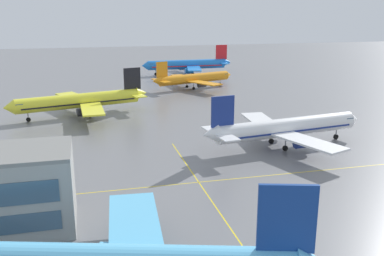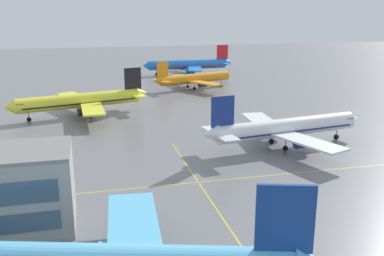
% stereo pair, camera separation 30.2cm
% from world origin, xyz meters
% --- Properties ---
extents(airliner_second_row, '(37.48, 32.02, 11.66)m').
position_xyz_m(airliner_second_row, '(22.09, 48.46, 3.98)').
color(airliner_second_row, white).
rests_on(airliner_second_row, ground).
extents(airliner_third_row, '(37.60, 32.00, 11.82)m').
position_xyz_m(airliner_third_row, '(-18.33, 86.07, 4.04)').
color(airliner_third_row, yellow).
rests_on(airliner_third_row, ground).
extents(airliner_far_left_stand, '(32.24, 27.57, 10.27)m').
position_xyz_m(airliner_far_left_stand, '(20.48, 118.57, 3.51)').
color(airliner_far_left_stand, orange).
rests_on(airliner_far_left_stand, ground).
extents(airliner_far_right_stand, '(39.35, 34.09, 12.28)m').
position_xyz_m(airliner_far_right_stand, '(26.57, 152.35, 4.19)').
color(airliner_far_right_stand, blue).
rests_on(airliner_far_right_stand, ground).
extents(taxiway_markings, '(135.02, 79.39, 0.01)m').
position_xyz_m(taxiway_markings, '(0.00, 16.04, 0.00)').
color(taxiway_markings, yellow).
rests_on(taxiway_markings, ground).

